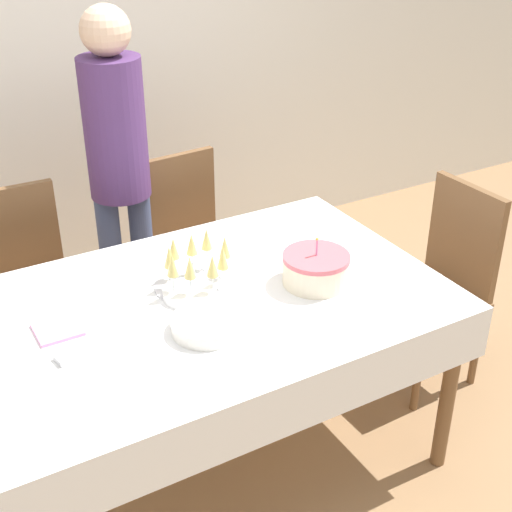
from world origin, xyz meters
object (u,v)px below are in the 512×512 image
birthday_cake (316,269)px  plate_stack_main (207,325)px  dining_chair_far_left (26,285)px  dining_chair_right_end (442,278)px  champagne_tray (196,264)px  person_standing (118,154)px  plate_stack_dessert (189,293)px  dining_chair_far_right (191,243)px

birthday_cake → plate_stack_main: bearing=-170.7°
dining_chair_far_left → birthday_cake: 1.36m
dining_chair_far_left → dining_chair_right_end: same height
dining_chair_right_end → champagne_tray: (-1.17, 0.10, 0.35)m
dining_chair_right_end → birthday_cake: 0.85m
dining_chair_far_left → person_standing: bearing=10.7°
plate_stack_main → plate_stack_dessert: plate_stack_main is taller
plate_stack_main → birthday_cake: bearing=9.3°
dining_chair_right_end → person_standing: bearing=139.5°
birthday_cake → plate_stack_main: birthday_cake is taller
champagne_tray → person_standing: bearing=88.0°
plate_stack_main → plate_stack_dessert: size_ratio=1.25×
dining_chair_far_left → dining_chair_far_right: same height
dining_chair_right_end → plate_stack_dessert: 1.26m
dining_chair_far_left → plate_stack_main: 1.16m
champagne_tray → person_standing: 0.89m
dining_chair_far_left → dining_chair_right_end: size_ratio=1.00×
dining_chair_right_end → person_standing: size_ratio=0.57×
dining_chair_far_right → champagne_tray: 0.92m
dining_chair_far_left → plate_stack_dessert: 0.98m
dining_chair_far_right → dining_chair_right_end: same height
dining_chair_far_right → champagne_tray: size_ratio=2.97×
dining_chair_far_right → birthday_cake: birthday_cake is taller
champagne_tray → dining_chair_right_end: bearing=-4.8°
birthday_cake → champagne_tray: birthday_cake is taller
dining_chair_far_right → plate_stack_main: dining_chair_far_right is taller
dining_chair_far_left → plate_stack_main: size_ratio=3.91×
dining_chair_far_left → birthday_cake: bearing=-48.1°
plate_stack_dessert → dining_chair_right_end: bearing=-2.0°
birthday_cake → plate_stack_dessert: bearing=162.3°
birthday_cake → champagne_tray: size_ratio=0.80×
champagne_tray → plate_stack_dessert: size_ratio=1.65×
dining_chair_far_right → plate_stack_main: 1.18m
plate_stack_main → person_standing: person_standing is taller
champagne_tray → plate_stack_main: (-0.10, -0.28, -0.07)m
birthday_cake → champagne_tray: 0.45m
person_standing → champagne_tray: bearing=-92.0°
plate_stack_dessert → person_standing: (0.09, 0.93, 0.22)m
dining_chair_far_right → person_standing: bearing=162.0°
dining_chair_far_right → plate_stack_dessert: 0.96m
dining_chair_far_right → plate_stack_main: size_ratio=3.91×
dining_chair_far_left → dining_chair_right_end: (1.66, -0.88, 0.00)m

